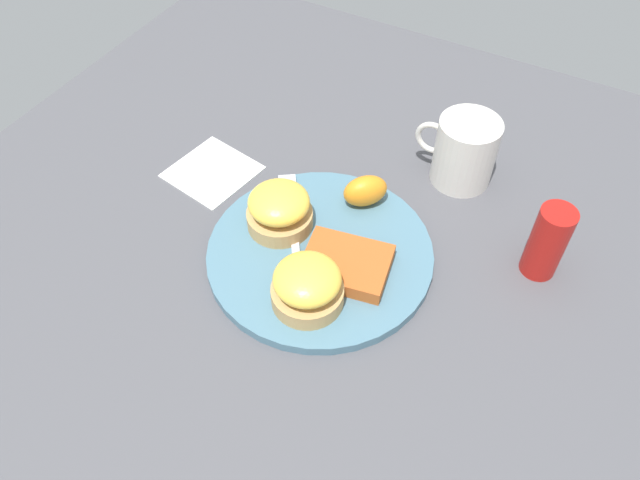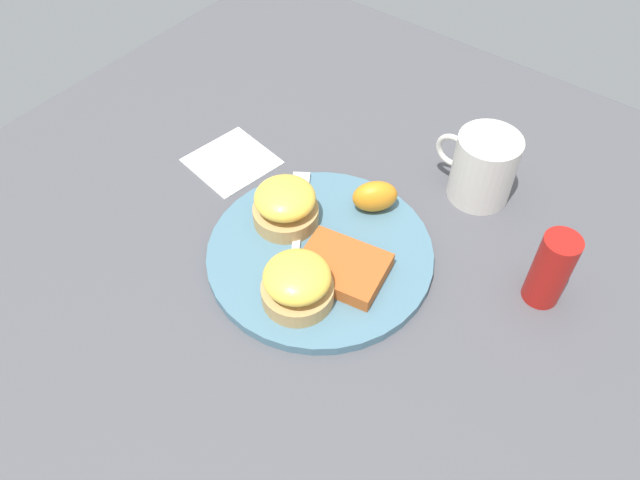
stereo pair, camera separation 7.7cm
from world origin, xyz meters
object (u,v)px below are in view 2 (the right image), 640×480
Objects in this scene: hashbrown_patty at (342,267)px; orange_wedge at (375,196)px; cup at (483,167)px; sandwich_benedict_left at (285,205)px; fork at (295,229)px; condiment_bottle at (551,269)px; sandwich_benedict_right at (297,284)px.

hashbrown_patty is 1.74× the size of orange_wedge.
orange_wedge is at bearing 53.17° from cup.
cup is at bearing -129.09° from sandwich_benedict_left.
hashbrown_patty is 0.24m from cup.
condiment_bottle reaches higher than fork.
sandwich_benedict_right is at bearing 73.40° from hashbrown_patty.
fork is (0.09, -0.02, -0.01)m from hashbrown_patty.
condiment_bottle is at bearing 142.95° from cup.
condiment_bottle is (-0.29, -0.11, 0.03)m from fork.
fork is 1.83× the size of cup.
orange_wedge reaches higher than fork.
sandwich_benedict_right is 0.31m from cup.
sandwich_benedict_right is at bearing 130.56° from fork.
cup reaches higher than fork.
fork is at bearing -11.69° from hashbrown_patty.
condiment_bottle is at bearing -176.98° from orange_wedge.
hashbrown_patty is 0.89× the size of cup.
sandwich_benedict_left reaches higher than hashbrown_patty.
sandwich_benedict_left is at bearing -18.96° from fork.
orange_wedge is 0.15m from cup.
orange_wedge is (0.03, -0.11, 0.01)m from hashbrown_patty.
sandwich_benedict_left is 0.40× the size of fork.
sandwich_benedict_left is at bearing 50.91° from cup.
sandwich_benedict_left is 0.03m from fork.
sandwich_benedict_right is 0.40× the size of fork.
cup is at bearing -105.03° from sandwich_benedict_right.
cup is 1.13× the size of condiment_bottle.
sandwich_benedict_right is 0.18m from orange_wedge.
hashbrown_patty is 0.49× the size of fork.
sandwich_benedict_right is 0.07m from hashbrown_patty.
fork is (0.06, 0.10, -0.02)m from orange_wedge.
orange_wedge reaches higher than hashbrown_patty.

